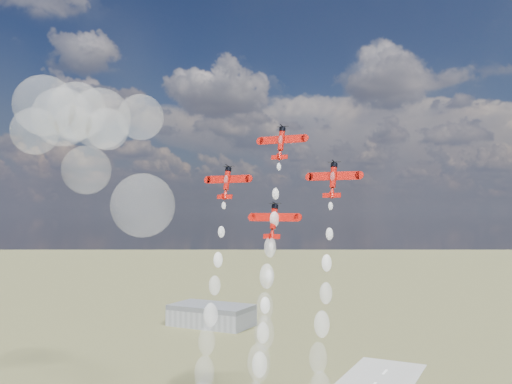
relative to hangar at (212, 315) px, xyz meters
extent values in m
cube|color=gray|center=(0.00, 0.00, -1.50)|extent=(50.00, 28.00, 10.00)
cube|color=#595B60|center=(0.00, 0.00, 5.00)|extent=(50.00, 28.00, 3.00)
cylinder|color=#BB1109|center=(121.57, -167.79, 83.29)|extent=(1.43, 2.61, 5.49)
cylinder|color=black|center=(121.57, -167.13, 86.07)|extent=(1.63, 1.82, 1.37)
cube|color=#BB1109|center=(121.57, -167.37, 83.51)|extent=(12.44, 0.69, 2.04)
cube|color=white|center=(118.21, -167.25, 83.48)|extent=(4.89, 0.16, 0.55)
cube|color=white|center=(124.93, -167.25, 83.48)|extent=(4.89, 0.16, 0.55)
cube|color=#BB1109|center=(121.57, -169.00, 78.87)|extent=(4.49, 0.38, 1.12)
cube|color=#BB1109|center=(121.57, -169.79, 78.84)|extent=(0.14, 1.99, 1.69)
ellipsoid|color=silver|center=(121.57, -168.36, 83.32)|extent=(1.12, 1.56, 2.69)
cone|color=#BB1109|center=(121.57, -168.71, 79.64)|extent=(1.43, 2.00, 2.91)
cylinder|color=#BB1109|center=(107.05, -170.14, 73.41)|extent=(1.43, 2.61, 5.49)
cylinder|color=black|center=(107.05, -169.48, 76.19)|extent=(1.63, 1.82, 1.37)
cube|color=#BB1109|center=(107.05, -169.72, 73.62)|extent=(12.44, 0.69, 2.04)
cube|color=white|center=(103.69, -169.60, 73.59)|extent=(4.89, 0.16, 0.55)
cube|color=white|center=(110.42, -169.60, 73.59)|extent=(4.89, 0.16, 0.55)
cube|color=#BB1109|center=(107.05, -171.35, 68.98)|extent=(4.49, 0.38, 1.12)
cube|color=#BB1109|center=(107.05, -172.14, 68.96)|extent=(0.14, 1.99, 1.69)
ellipsoid|color=silver|center=(107.05, -170.71, 73.44)|extent=(1.12, 1.56, 2.69)
cone|color=#BB1109|center=(107.05, -171.06, 69.75)|extent=(1.43, 2.00, 2.91)
cylinder|color=#BB1109|center=(136.09, -170.14, 73.41)|extent=(1.43, 2.61, 5.49)
cylinder|color=black|center=(136.09, -169.48, 76.19)|extent=(1.63, 1.82, 1.37)
cube|color=#BB1109|center=(136.09, -169.72, 73.62)|extent=(12.44, 0.69, 2.04)
cube|color=white|center=(132.72, -169.60, 73.59)|extent=(4.89, 0.16, 0.55)
cube|color=white|center=(139.45, -169.60, 73.59)|extent=(4.89, 0.16, 0.55)
cube|color=#BB1109|center=(136.09, -171.35, 68.98)|extent=(4.49, 0.38, 1.12)
cube|color=#BB1109|center=(136.09, -172.14, 68.96)|extent=(0.14, 1.99, 1.69)
ellipsoid|color=silver|center=(136.09, -170.71, 73.44)|extent=(1.12, 1.56, 2.69)
cone|color=#BB1109|center=(136.09, -171.06, 69.75)|extent=(1.43, 2.00, 2.91)
cylinder|color=#BB1109|center=(121.57, -172.49, 63.52)|extent=(1.43, 2.61, 5.49)
cylinder|color=black|center=(121.57, -171.83, 66.30)|extent=(1.63, 1.82, 1.37)
cube|color=#BB1109|center=(121.57, -172.07, 63.74)|extent=(12.44, 0.69, 2.04)
cube|color=white|center=(118.21, -171.95, 63.71)|extent=(4.89, 0.16, 0.55)
cube|color=white|center=(124.93, -171.95, 63.71)|extent=(4.89, 0.16, 0.55)
cube|color=#BB1109|center=(121.57, -173.70, 59.09)|extent=(4.49, 0.38, 1.12)
cube|color=#BB1109|center=(121.57, -174.49, 59.07)|extent=(0.14, 1.99, 1.69)
ellipsoid|color=silver|center=(121.57, -173.06, 63.55)|extent=(1.12, 1.56, 2.69)
cone|color=#BB1109|center=(121.57, -173.41, 59.86)|extent=(1.43, 2.00, 2.91)
sphere|color=white|center=(121.63, -169.46, 76.42)|extent=(1.07, 1.07, 1.07)
sphere|color=white|center=(121.40, -170.99, 69.55)|extent=(1.65, 1.65, 1.65)
sphere|color=white|center=(121.72, -172.43, 63.25)|extent=(2.22, 2.22, 2.22)
sphere|color=white|center=(121.30, -174.06, 56.47)|extent=(2.80, 2.80, 2.80)
sphere|color=white|center=(121.36, -176.05, 49.70)|extent=(3.37, 3.37, 3.37)
sphere|color=white|center=(121.32, -177.15, 42.57)|extent=(3.95, 3.95, 3.95)
sphere|color=white|center=(121.87, -178.60, 36.78)|extent=(4.52, 4.52, 4.52)
sphere|color=white|center=(121.10, -179.94, 30.22)|extent=(5.10, 5.10, 5.10)
sphere|color=white|center=(106.99, -171.72, 66.67)|extent=(1.07, 1.07, 1.07)
sphere|color=white|center=(107.24, -173.36, 59.93)|extent=(1.65, 1.65, 1.65)
sphere|color=white|center=(107.17, -174.87, 52.95)|extent=(2.22, 2.22, 2.22)
sphere|color=white|center=(107.14, -176.46, 46.68)|extent=(2.80, 2.80, 2.80)
sphere|color=white|center=(106.93, -178.05, 39.62)|extent=(3.37, 3.37, 3.37)
sphere|color=white|center=(106.82, -179.64, 33.52)|extent=(3.95, 3.95, 3.95)
sphere|color=white|center=(107.35, -181.52, 26.52)|extent=(4.52, 4.52, 4.52)
sphere|color=white|center=(135.95, -171.81, 66.44)|extent=(1.07, 1.07, 1.07)
sphere|color=white|center=(136.13, -173.27, 59.96)|extent=(1.65, 1.65, 1.65)
sphere|color=white|center=(135.99, -174.94, 53.38)|extent=(2.22, 2.22, 2.22)
sphere|color=white|center=(136.23, -176.22, 46.68)|extent=(2.80, 2.80, 2.80)
sphere|color=white|center=(136.03, -178.50, 40.14)|extent=(3.37, 3.37, 3.37)
sphere|color=white|center=(135.70, -180.08, 33.02)|extent=(3.95, 3.95, 3.95)
sphere|color=white|center=(121.61, -174.00, 56.76)|extent=(1.07, 1.07, 1.07)
sphere|color=white|center=(121.75, -175.62, 49.79)|extent=(1.65, 1.65, 1.65)
sphere|color=white|center=(121.61, -177.51, 43.04)|extent=(2.22, 2.22, 2.22)
sphere|color=white|center=(121.71, -178.90, 36.88)|extent=(2.80, 2.80, 2.80)
sphere|color=white|center=(121.68, -180.66, 30.01)|extent=(3.37, 3.37, 3.37)
sphere|color=white|center=(42.98, -147.76, 97.92)|extent=(21.47, 21.47, 21.47)
sphere|color=white|center=(61.24, -146.74, 67.16)|extent=(21.70, 21.70, 21.70)
sphere|color=white|center=(29.79, -152.59, 98.72)|extent=(20.93, 20.93, 20.93)
sphere|color=white|center=(62.75, -150.14, 96.50)|extent=(15.25, 15.25, 15.25)
sphere|color=white|center=(44.88, -160.73, 98.33)|extent=(18.96, 18.96, 18.96)
sphere|color=white|center=(30.46, -165.19, 91.94)|extent=(15.65, 15.65, 15.65)
sphere|color=white|center=(32.81, -163.30, 100.68)|extent=(20.38, 20.38, 20.38)
sphere|color=white|center=(27.59, -145.11, 97.63)|extent=(13.34, 13.34, 13.34)
sphere|color=white|center=(61.61, -164.93, 90.56)|extent=(12.92, 12.92, 12.92)
sphere|color=white|center=(33.18, -143.96, 80.25)|extent=(17.87, 17.87, 17.87)
camera|label=1|loc=(176.74, -293.52, 65.30)|focal=38.00mm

